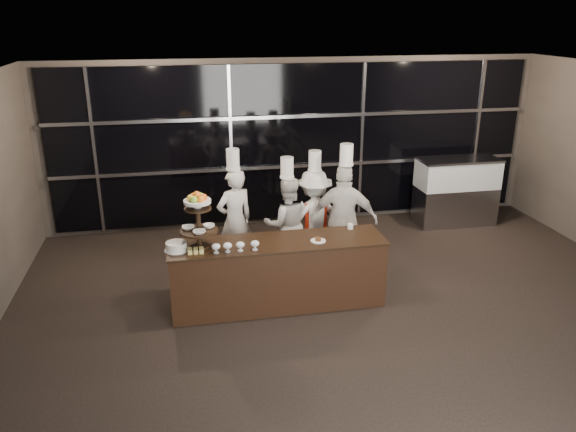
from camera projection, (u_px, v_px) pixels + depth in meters
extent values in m
plane|color=black|center=(392.00, 378.00, 6.07)|extent=(10.00, 10.00, 0.00)
plane|color=black|center=(413.00, 98.00, 5.04)|extent=(10.00, 10.00, 0.00)
plane|color=#473F38|center=(297.00, 143.00, 10.17)|extent=(9.00, 0.00, 9.00)
cube|color=black|center=(297.00, 143.00, 10.11)|extent=(8.60, 0.04, 2.80)
cube|color=#A5A5AA|center=(298.00, 166.00, 10.20)|extent=(8.60, 0.06, 0.06)
cube|color=#A5A5AA|center=(298.00, 116.00, 9.89)|extent=(8.60, 0.06, 0.06)
cube|color=#A5A5AA|center=(95.00, 153.00, 9.45)|extent=(0.05, 0.05, 2.80)
cube|color=#A5A5AA|center=(231.00, 147.00, 9.86)|extent=(0.05, 0.05, 2.80)
cube|color=#A5A5AA|center=(361.00, 141.00, 10.30)|extent=(0.05, 0.05, 2.80)
cube|color=#A5A5AA|center=(477.00, 136.00, 10.72)|extent=(0.05, 0.05, 2.80)
cube|color=black|center=(278.00, 274.00, 7.46)|extent=(2.80, 0.70, 0.90)
cube|color=black|center=(277.00, 242.00, 7.30)|extent=(2.84, 0.74, 0.03)
cylinder|color=black|center=(200.00, 246.00, 7.11)|extent=(0.24, 0.24, 0.03)
cylinder|color=black|center=(198.00, 221.00, 7.00)|extent=(0.06, 0.06, 0.70)
cylinder|color=black|center=(199.00, 231.00, 7.04)|extent=(0.48, 0.48, 0.02)
cylinder|color=black|center=(198.00, 209.00, 6.94)|extent=(0.34, 0.34, 0.02)
cylinder|color=white|center=(197.00, 205.00, 6.92)|extent=(0.10, 0.10, 0.06)
cylinder|color=white|center=(197.00, 201.00, 6.91)|extent=(0.34, 0.34, 0.04)
sphere|color=orange|center=(204.00, 197.00, 6.91)|extent=(0.09, 0.09, 0.09)
sphere|color=#7BBC30|center=(200.00, 196.00, 6.96)|extent=(0.09, 0.09, 0.09)
sphere|color=orange|center=(194.00, 196.00, 6.95)|extent=(0.09, 0.09, 0.09)
sphere|color=yellow|center=(190.00, 198.00, 6.88)|extent=(0.09, 0.09, 0.09)
sphere|color=#83C231|center=(194.00, 200.00, 6.82)|extent=(0.09, 0.09, 0.09)
sphere|color=orange|center=(201.00, 199.00, 6.83)|extent=(0.09, 0.09, 0.09)
sphere|color=orange|center=(197.00, 195.00, 6.88)|extent=(0.09, 0.09, 0.09)
imported|color=white|center=(188.00, 228.00, 7.06)|extent=(0.16, 0.16, 0.04)
imported|color=white|center=(209.00, 226.00, 7.11)|extent=(0.15, 0.15, 0.05)
imported|color=white|center=(199.00, 232.00, 6.92)|extent=(0.16, 0.16, 0.04)
cylinder|color=silver|center=(216.00, 252.00, 6.95)|extent=(0.07, 0.07, 0.01)
cylinder|color=silver|center=(216.00, 250.00, 6.94)|extent=(0.02, 0.02, 0.05)
ellipsoid|color=silver|center=(216.00, 247.00, 6.92)|extent=(0.11, 0.11, 0.08)
ellipsoid|color=green|center=(216.00, 246.00, 6.92)|extent=(0.08, 0.08, 0.05)
cylinder|color=silver|center=(228.00, 252.00, 6.97)|extent=(0.07, 0.07, 0.01)
cylinder|color=silver|center=(228.00, 249.00, 6.96)|extent=(0.02, 0.02, 0.05)
ellipsoid|color=silver|center=(228.00, 246.00, 6.95)|extent=(0.11, 0.11, 0.08)
ellipsoid|color=#B92244|center=(228.00, 245.00, 6.94)|extent=(0.08, 0.08, 0.05)
cylinder|color=silver|center=(240.00, 251.00, 7.00)|extent=(0.07, 0.07, 0.01)
cylinder|color=silver|center=(240.00, 248.00, 6.99)|extent=(0.02, 0.02, 0.05)
ellipsoid|color=silver|center=(240.00, 245.00, 6.97)|extent=(0.11, 0.11, 0.08)
ellipsoid|color=#FFE5B5|center=(240.00, 244.00, 6.97)|extent=(0.08, 0.08, 0.05)
cylinder|color=silver|center=(255.00, 249.00, 7.03)|extent=(0.07, 0.07, 0.01)
cylinder|color=silver|center=(255.00, 247.00, 7.02)|extent=(0.02, 0.02, 0.05)
ellipsoid|color=silver|center=(255.00, 244.00, 7.01)|extent=(0.11, 0.11, 0.08)
ellipsoid|color=#523317|center=(255.00, 243.00, 7.01)|extent=(0.08, 0.08, 0.05)
cylinder|color=white|center=(177.00, 250.00, 7.02)|extent=(0.30, 0.30, 0.01)
cylinder|color=white|center=(176.00, 246.00, 7.00)|extent=(0.26, 0.26, 0.10)
cube|color=#E2CE6E|center=(190.00, 252.00, 6.90)|extent=(0.05, 0.06, 0.05)
cube|color=#E2CE6E|center=(196.00, 252.00, 6.91)|extent=(0.06, 0.06, 0.05)
cube|color=#E2CE6E|center=(202.00, 251.00, 6.92)|extent=(0.06, 0.06, 0.05)
cube|color=#E2CE6E|center=(190.00, 250.00, 6.96)|extent=(0.05, 0.06, 0.05)
cube|color=#E2CE6E|center=(196.00, 250.00, 6.98)|extent=(0.06, 0.06, 0.05)
cube|color=#E2CE6E|center=(201.00, 249.00, 6.99)|extent=(0.06, 0.06, 0.05)
cylinder|color=white|center=(318.00, 241.00, 7.30)|extent=(0.20, 0.20, 0.01)
cylinder|color=#4C2814|center=(318.00, 239.00, 7.29)|extent=(0.08, 0.08, 0.04)
cylinder|color=white|center=(350.00, 226.00, 7.71)|extent=(0.08, 0.08, 0.07)
cube|color=#A5A5AA|center=(454.00, 205.00, 10.43)|extent=(1.45, 0.62, 0.70)
cube|color=silver|center=(458.00, 174.00, 10.23)|extent=(1.45, 0.62, 0.50)
cube|color=#FFC67F|center=(458.00, 174.00, 10.23)|extent=(1.34, 0.52, 0.40)
cube|color=#A5A5AA|center=(459.00, 160.00, 10.14)|extent=(1.47, 0.64, 0.04)
imported|color=silver|center=(235.00, 220.00, 8.40)|extent=(0.68, 0.57, 1.59)
cylinder|color=white|center=(233.00, 159.00, 8.08)|extent=(0.19, 0.19, 0.30)
cylinder|color=white|center=(233.00, 169.00, 8.13)|extent=(0.21, 0.21, 0.03)
imported|color=silver|center=(287.00, 224.00, 8.42)|extent=(0.73, 0.58, 1.46)
cylinder|color=white|center=(287.00, 167.00, 8.12)|extent=(0.19, 0.19, 0.30)
cylinder|color=white|center=(287.00, 177.00, 8.17)|extent=(0.21, 0.21, 0.03)
imported|color=white|center=(314.00, 218.00, 8.62)|extent=(1.06, 0.73, 1.51)
cylinder|color=white|center=(315.00, 161.00, 8.31)|extent=(0.19, 0.19, 0.30)
cylinder|color=white|center=(315.00, 170.00, 8.36)|extent=(0.21, 0.21, 0.03)
cube|color=#A21E0C|center=(316.00, 220.00, 8.51)|extent=(0.34, 0.03, 0.56)
imported|color=silver|center=(344.00, 220.00, 8.28)|extent=(1.06, 0.69, 1.68)
cylinder|color=white|center=(346.00, 154.00, 7.94)|extent=(0.19, 0.19, 0.30)
cylinder|color=white|center=(346.00, 164.00, 7.99)|extent=(0.21, 0.21, 0.03)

